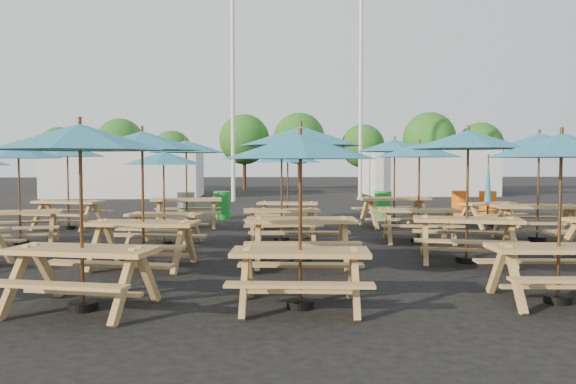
{
  "coord_description": "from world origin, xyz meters",
  "views": [
    {
      "loc": [
        -0.73,
        -12.96,
        1.86
      ],
      "look_at": [
        0.0,
        1.5,
        1.1
      ],
      "focal_mm": 35.0,
      "sensor_mm": 36.0,
      "label": 1
    }
  ],
  "objects_px": {
    "picnic_unit_19": "(488,197)",
    "waste_bin_2": "(383,205)",
    "picnic_unit_9": "(301,144)",
    "picnic_unit_11": "(288,162)",
    "picnic_unit_7": "(186,152)",
    "waste_bin_1": "(222,205)",
    "picnic_unit_2": "(19,157)",
    "picnic_unit_14": "(419,156)",
    "picnic_unit_15": "(395,151)",
    "picnic_unit_12": "(561,155)",
    "picnic_unit_5": "(142,149)",
    "picnic_unit_8": "(300,157)",
    "waste_bin_3": "(460,204)",
    "picnic_unit_4": "(80,148)",
    "picnic_unit_13": "(468,147)",
    "waste_bin_4": "(487,204)",
    "picnic_unit_18": "(539,147)",
    "waste_bin_0": "(186,206)",
    "picnic_unit_6": "(164,164)",
    "picnic_unit_3": "(67,156)",
    "picnic_unit_10": "(282,158)"
  },
  "relations": [
    {
      "from": "picnic_unit_19",
      "to": "waste_bin_2",
      "type": "bearing_deg",
      "value": 113.5
    },
    {
      "from": "picnic_unit_9",
      "to": "picnic_unit_11",
      "type": "xyz_separation_m",
      "value": [
        0.05,
        5.79,
        -0.3
      ]
    },
    {
      "from": "picnic_unit_7",
      "to": "waste_bin_2",
      "type": "distance_m",
      "value": 6.86
    },
    {
      "from": "waste_bin_1",
      "to": "picnic_unit_2",
      "type": "bearing_deg",
      "value": -126.66
    },
    {
      "from": "picnic_unit_14",
      "to": "picnic_unit_15",
      "type": "xyz_separation_m",
      "value": [
        0.17,
        3.11,
        0.19
      ]
    },
    {
      "from": "picnic_unit_12",
      "to": "picnic_unit_14",
      "type": "bearing_deg",
      "value": 95.67
    },
    {
      "from": "picnic_unit_5",
      "to": "picnic_unit_9",
      "type": "xyz_separation_m",
      "value": [
        2.81,
        0.09,
        0.08
      ]
    },
    {
      "from": "picnic_unit_2",
      "to": "waste_bin_2",
      "type": "relative_size",
      "value": 2.67
    },
    {
      "from": "picnic_unit_8",
      "to": "waste_bin_3",
      "type": "bearing_deg",
      "value": 66.42
    },
    {
      "from": "picnic_unit_8",
      "to": "picnic_unit_15",
      "type": "xyz_separation_m",
      "value": [
        3.36,
        8.9,
        0.27
      ]
    },
    {
      "from": "picnic_unit_4",
      "to": "waste_bin_2",
      "type": "bearing_deg",
      "value": 74.13
    },
    {
      "from": "picnic_unit_8",
      "to": "waste_bin_2",
      "type": "relative_size",
      "value": 2.47
    },
    {
      "from": "picnic_unit_13",
      "to": "waste_bin_3",
      "type": "distance_m",
      "value": 9.1
    },
    {
      "from": "waste_bin_3",
      "to": "picnic_unit_12",
      "type": "bearing_deg",
      "value": -103.9
    },
    {
      "from": "picnic_unit_14",
      "to": "waste_bin_4",
      "type": "distance_m",
      "value": 7.06
    },
    {
      "from": "picnic_unit_15",
      "to": "picnic_unit_18",
      "type": "xyz_separation_m",
      "value": [
        2.68,
        -3.09,
        0.01
      ]
    },
    {
      "from": "picnic_unit_7",
      "to": "picnic_unit_9",
      "type": "height_order",
      "value": "picnic_unit_9"
    },
    {
      "from": "waste_bin_0",
      "to": "picnic_unit_11",
      "type": "bearing_deg",
      "value": -37.18
    },
    {
      "from": "picnic_unit_12",
      "to": "waste_bin_2",
      "type": "bearing_deg",
      "value": 92.42
    },
    {
      "from": "picnic_unit_4",
      "to": "picnic_unit_11",
      "type": "bearing_deg",
      "value": 84.26
    },
    {
      "from": "picnic_unit_13",
      "to": "picnic_unit_14",
      "type": "bearing_deg",
      "value": 107.4
    },
    {
      "from": "picnic_unit_2",
      "to": "picnic_unit_8",
      "type": "xyz_separation_m",
      "value": [
        5.94,
        -5.85,
        -0.05
      ]
    },
    {
      "from": "picnic_unit_6",
      "to": "picnic_unit_13",
      "type": "distance_m",
      "value": 6.53
    },
    {
      "from": "picnic_unit_8",
      "to": "picnic_unit_19",
      "type": "distance_m",
      "value": 10.68
    },
    {
      "from": "picnic_unit_12",
      "to": "picnic_unit_18",
      "type": "height_order",
      "value": "picnic_unit_18"
    },
    {
      "from": "picnic_unit_12",
      "to": "waste_bin_4",
      "type": "bearing_deg",
      "value": 75.01
    },
    {
      "from": "picnic_unit_3",
      "to": "picnic_unit_8",
      "type": "relative_size",
      "value": 1.13
    },
    {
      "from": "picnic_unit_13",
      "to": "waste_bin_1",
      "type": "relative_size",
      "value": 2.93
    },
    {
      "from": "picnic_unit_18",
      "to": "waste_bin_3",
      "type": "distance_m",
      "value": 6.02
    },
    {
      "from": "picnic_unit_8",
      "to": "picnic_unit_7",
      "type": "bearing_deg",
      "value": 111.01
    },
    {
      "from": "picnic_unit_5",
      "to": "waste_bin_3",
      "type": "height_order",
      "value": "picnic_unit_5"
    },
    {
      "from": "picnic_unit_2",
      "to": "picnic_unit_15",
      "type": "bearing_deg",
      "value": 5.31
    },
    {
      "from": "picnic_unit_8",
      "to": "picnic_unit_12",
      "type": "distance_m",
      "value": 3.43
    },
    {
      "from": "picnic_unit_19",
      "to": "picnic_unit_8",
      "type": "bearing_deg",
      "value": -143.98
    },
    {
      "from": "picnic_unit_2",
      "to": "picnic_unit_13",
      "type": "bearing_deg",
      "value": -29.26
    },
    {
      "from": "picnic_unit_15",
      "to": "waste_bin_0",
      "type": "height_order",
      "value": "picnic_unit_15"
    },
    {
      "from": "picnic_unit_12",
      "to": "picnic_unit_13",
      "type": "bearing_deg",
      "value": 95.14
    },
    {
      "from": "picnic_unit_3",
      "to": "picnic_unit_12",
      "type": "height_order",
      "value": "picnic_unit_3"
    },
    {
      "from": "picnic_unit_10",
      "to": "picnic_unit_19",
      "type": "distance_m",
      "value": 6.71
    },
    {
      "from": "picnic_unit_15",
      "to": "waste_bin_4",
      "type": "distance_m",
      "value": 4.88
    },
    {
      "from": "picnic_unit_14",
      "to": "picnic_unit_2",
      "type": "bearing_deg",
      "value": -173.45
    },
    {
      "from": "picnic_unit_3",
      "to": "picnic_unit_7",
      "type": "relative_size",
      "value": 1.01
    },
    {
      "from": "picnic_unit_4",
      "to": "picnic_unit_10",
      "type": "bearing_deg",
      "value": 78.8
    },
    {
      "from": "picnic_unit_9",
      "to": "picnic_unit_13",
      "type": "bearing_deg",
      "value": 3.54
    },
    {
      "from": "picnic_unit_18",
      "to": "picnic_unit_10",
      "type": "bearing_deg",
      "value": -178.83
    },
    {
      "from": "picnic_unit_14",
      "to": "picnic_unit_18",
      "type": "height_order",
      "value": "picnic_unit_18"
    },
    {
      "from": "waste_bin_1",
      "to": "picnic_unit_12",
      "type": "bearing_deg",
      "value": -65.47
    },
    {
      "from": "picnic_unit_5",
      "to": "picnic_unit_11",
      "type": "relative_size",
      "value": 1.12
    },
    {
      "from": "picnic_unit_6",
      "to": "picnic_unit_2",
      "type": "bearing_deg",
      "value": -170.68
    },
    {
      "from": "picnic_unit_2",
      "to": "waste_bin_1",
      "type": "bearing_deg",
      "value": 40.52
    }
  ]
}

